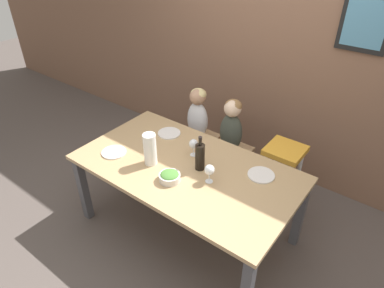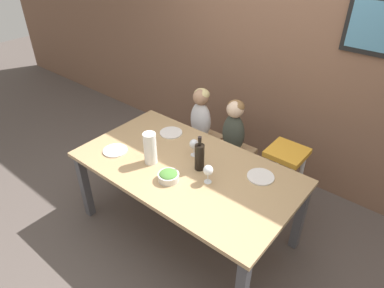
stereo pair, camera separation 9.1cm
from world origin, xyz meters
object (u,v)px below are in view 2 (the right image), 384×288
Objects in this scene: person_child_left at (201,112)px; wine_glass_near at (208,171)px; wine_glass_far at (194,144)px; chair_far_center at (232,156)px; person_child_center at (234,125)px; dinner_plate_back_right at (261,177)px; paper_towel_roll at (150,148)px; dinner_plate_front_left at (115,150)px; wine_bottle at (200,156)px; salad_bowl_large at (169,176)px; dinner_plate_back_left at (171,133)px; chair_far_left at (200,142)px; chair_right_highchair at (285,165)px.

wine_glass_near is at bearing -48.97° from person_child_left.
wine_glass_near is 0.37m from wine_glass_far.
person_child_center reaches higher than chair_far_center.
dinner_plate_back_right is (1.00, -0.51, -0.01)m from person_child_left.
paper_towel_roll reaches higher than dinner_plate_front_left.
paper_towel_roll is (-0.22, -0.92, 0.12)m from person_child_center.
dinner_plate_back_right is (0.60, 0.10, -0.11)m from wine_glass_far.
salad_bowl_large is (-0.10, -0.26, -0.08)m from wine_bottle.
wine_bottle is 1.96× the size of wine_glass_near.
wine_glass_far reaches higher than chair_far_center.
person_child_center is at bearing 76.51° from paper_towel_roll.
wine_glass_near reaches higher than dinner_plate_back_left.
paper_towel_roll is at bearing 164.00° from salad_bowl_large.
dinner_plate_front_left is (-0.73, -0.27, -0.12)m from wine_bottle.
wine_glass_far is at bearing -56.36° from chair_far_left.
person_child_center is 0.99m from salad_bowl_large.
chair_far_center is 0.99m from wine_glass_near.
dinner_plate_front_left is (-0.58, -1.00, -0.01)m from person_child_center.
person_child_left reaches higher than wine_glass_near.
person_child_left reaches higher than dinner_plate_back_left.
person_child_left is (-0.99, 0.00, 0.20)m from chair_right_highchair.
chair_right_highchair is 1.14m from salad_bowl_large.
chair_right_highchair is at bearing 59.59° from wine_bottle.
salad_bowl_large reaches higher than dinner_plate_front_left.
wine_glass_near reaches higher than chair_right_highchair.
chair_far_left is at bearing 180.00° from chair_right_highchair.
person_child_left reaches higher than wine_glass_far.
wine_bottle is at bearing 26.89° from paper_towel_roll.
chair_right_highchair is 3.32× the size of dinner_plate_back_right.
dinner_plate_back_left is (-0.39, 0.14, -0.11)m from wine_glass_far.
wine_bottle reaches higher than salad_bowl_large.
chair_right_highchair is 0.61m from person_child_center.
paper_towel_roll is (-0.37, -0.19, 0.02)m from wine_bottle.
chair_right_highchair is 1.54m from dinner_plate_front_left.
chair_far_left is at bearing 114.97° from salad_bowl_large.
salad_bowl_large is (0.06, -0.38, -0.07)m from wine_glass_far.
wine_bottle is at bearing -153.71° from dinner_plate_back_right.
paper_towel_roll is at bearing -153.11° from wine_bottle.
person_child_left is 3.32× the size of salad_bowl_large.
person_child_center reaches higher than wine_glass_far.
chair_far_center is at bearing 59.99° from dinner_plate_front_left.
wine_glass_near is at bearing 11.66° from dinner_plate_front_left.
person_child_center reaches higher than chair_right_highchair.
wine_glass_near is at bearing -48.92° from chair_far_left.
wine_glass_far is (0.41, -0.61, 0.09)m from person_child_left.
person_child_left is at bearing 152.97° from dinner_plate_back_right.
wine_glass_far is (0.41, -0.61, 0.46)m from chair_far_left.
dinner_plate_back_right is (0.29, 0.31, -0.11)m from wine_glass_near.
chair_right_highchair is 3.32× the size of dinner_plate_front_left.
salad_bowl_large is (0.05, -0.99, 0.39)m from chair_far_center.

